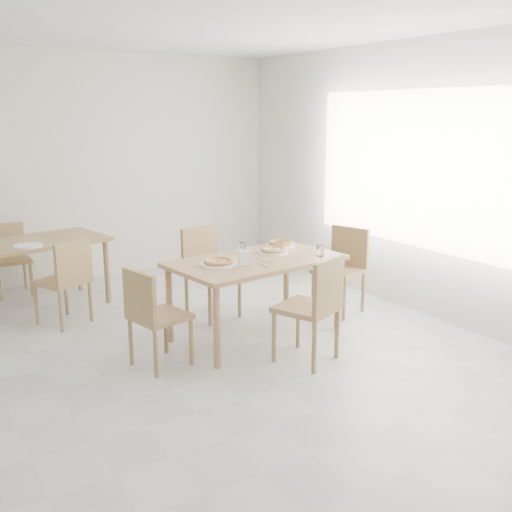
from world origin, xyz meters
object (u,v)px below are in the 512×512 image
chair_east (343,263)px  tumbler_a (241,248)px  pizza_mushroom (273,250)px  chair_back_s (67,276)px  plate_margherita (218,264)px  second_table (36,249)px  chair_north (207,265)px  plate_mushroom (273,252)px  pizza_margherita (218,262)px  chair_west (152,311)px  pizza_pepperoni (280,243)px  tumbler_b (320,251)px  chair_south (315,302)px  plate_empty (28,246)px  chair_back_n (9,254)px  napkin_holder (245,259)px  plate_pepperoni (280,245)px  main_table (256,267)px

chair_east → tumbler_a: (-1.16, 0.16, 0.28)m
pizza_mushroom → chair_back_s: size_ratio=0.35×
plate_margherita → second_table: plate_margherita is taller
chair_north → tumbler_a: size_ratio=9.58×
plate_mushroom → pizza_margherita: 0.68m
chair_west → pizza_pepperoni: (1.62, 0.51, 0.29)m
pizza_margherita → tumbler_b: tumbler_b is taller
chair_south → pizza_mushroom: (0.18, 0.91, 0.25)m
plate_margherita → tumbler_b: size_ratio=3.16×
pizza_margherita → plate_empty: pizza_margherita is taller
chair_west → plate_margherita: chair_west is taller
chair_back_n → pizza_pepperoni: bearing=-46.9°
plate_margherita → plate_mushroom: bearing=11.0°
tumbler_b → pizza_mushroom: bearing=133.8°
chair_south → plate_margherita: (-0.49, 0.78, 0.22)m
pizza_margherita → napkin_holder: size_ratio=1.95×
second_table → chair_back_n: chair_back_n is taller
pizza_mushroom → pizza_pepperoni: same height
plate_pepperoni → plate_empty: 2.55m
chair_north → plate_margherita: (-0.30, -0.80, 0.23)m
chair_west → plate_pepperoni: (1.62, 0.51, 0.27)m
pizza_pepperoni → tumbler_b: tumbler_b is taller
plate_empty → chair_east: bearing=-27.9°
main_table → pizza_mushroom: size_ratio=5.55×
main_table → tumbler_a: (0.02, 0.30, 0.13)m
napkin_holder → main_table: bearing=49.8°
main_table → plate_pepperoni: bearing=27.2°
chair_south → chair_west: chair_south is taller
napkin_holder → plate_empty: (-1.47, 1.82, -0.06)m
plate_margherita → pizza_mushroom: 0.68m
chair_north → pizza_mushroom: 0.81m
chair_west → tumbler_a: 1.27m
plate_pepperoni → tumbler_a: bearing=-175.2°
tumbler_b → chair_back_s: 2.49m
chair_east → chair_west: bearing=-100.2°
main_table → tumbler_a: tumbler_a is taller
pizza_mushroom → chair_south: bearing=-101.0°
pizza_mushroom → plate_mushroom: bearing=90.0°
chair_west → pizza_margherita: bearing=-90.0°
chair_north → chair_west: size_ratio=1.08×
chair_west → pizza_pepperoni: bearing=-84.8°
plate_mushroom → plate_empty: (-1.94, 1.55, 0.00)m
plate_margherita → second_table: size_ratio=0.21×
chair_west → second_table: chair_west is taller
napkin_holder → plate_empty: size_ratio=0.49×
pizza_pepperoni → chair_back_n: chair_back_n is taller
main_table → pizza_pepperoni: 0.62m
chair_west → chair_east: 2.31m
tumbler_b → plate_pepperoni: bearing=97.4°
napkin_holder → chair_west: bearing=-165.8°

